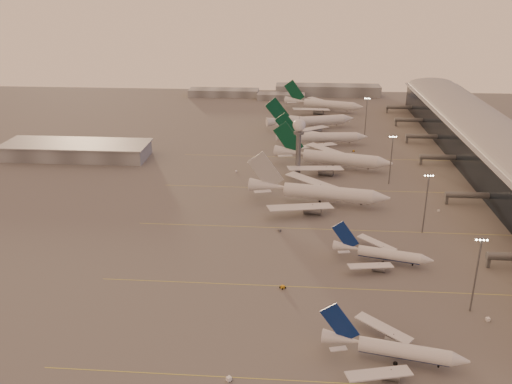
{
  "coord_description": "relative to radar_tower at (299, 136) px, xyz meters",
  "views": [
    {
      "loc": [
        3.64,
        -144.87,
        94.0
      ],
      "look_at": [
        -12.55,
        66.65,
        10.78
      ],
      "focal_mm": 38.0,
      "sensor_mm": 36.0,
      "label": 1
    }
  ],
  "objects": [
    {
      "name": "greentail_d",
      "position": [
        18.96,
        147.76,
        -16.95
      ],
      "size": [
        60.61,
        48.24,
        22.65
      ],
      "color": "silver",
      "rests_on": "ground"
    },
    {
      "name": "radar_tower",
      "position": [
        0.0,
        0.0,
        0.0
      ],
      "size": [
        6.4,
        6.4,
        31.1
      ],
      "color": "#57595E",
      "rests_on": "ground"
    },
    {
      "name": "gsv_truck_c",
      "position": [
        -6.68,
        -68.23,
        -19.84
      ],
      "size": [
        4.83,
        5.47,
        2.18
      ],
      "color": "#5B5E61",
      "rests_on": "ground"
    },
    {
      "name": "widebody_white",
      "position": [
        9.41,
        -37.99,
        -17.03
      ],
      "size": [
        63.9,
        50.79,
        22.63
      ],
      "color": "silver",
      "rests_on": "ground"
    },
    {
      "name": "gsv_tug_hangar",
      "position": [
        32.65,
        43.31,
        -20.51
      ],
      "size": [
        3.27,
        2.3,
        0.86
      ],
      "color": "#C78B17",
      "rests_on": "ground"
    },
    {
      "name": "mast_d",
      "position": [
        43.0,
        80.0,
        -7.21
      ],
      "size": [
        3.6,
        0.56,
        25.0
      ],
      "color": "#57595E",
      "rests_on": "ground"
    },
    {
      "name": "mast_b",
      "position": [
        50.0,
        -65.0,
        -7.21
      ],
      "size": [
        3.6,
        0.56,
        25.0
      ],
      "color": "#57595E",
      "rests_on": "ground"
    },
    {
      "name": "gsv_catering_b",
      "position": [
        61.57,
        -43.56,
        -19.15
      ],
      "size": [
        4.46,
        2.23,
        3.61
      ],
      "color": "white",
      "rests_on": "ground"
    },
    {
      "name": "gsv_catering_a",
      "position": [
        56.94,
        -124.94,
        -18.82
      ],
      "size": [
        5.62,
        3.53,
        4.27
      ],
      "color": "white",
      "rests_on": "ground"
    },
    {
      "name": "gsv_truck_b",
      "position": [
        44.92,
        -88.26,
        -19.93
      ],
      "size": [
        5.05,
        2.15,
        1.99
      ],
      "color": "white",
      "rests_on": "ground"
    },
    {
      "name": "ground",
      "position": [
        -5.0,
        -120.0,
        -20.95
      ],
      "size": [
        700.0,
        700.0,
        0.0
      ],
      "primitive_type": "plane",
      "color": "#4F4D4D",
      "rests_on": "ground"
    },
    {
      "name": "hangar",
      "position": [
        -125.0,
        20.0,
        -16.63
      ],
      "size": [
        82.0,
        27.0,
        8.5
      ],
      "color": "slate",
      "rests_on": "ground"
    },
    {
      "name": "narrowbody_mid",
      "position": [
        30.27,
        -91.12,
        -18.1
      ],
      "size": [
        35.41,
        27.92,
        14.08
      ],
      "color": "silver",
      "rests_on": "ground"
    },
    {
      "name": "distant_horizon",
      "position": [
        -2.38,
        205.14,
        -17.06
      ],
      "size": [
        165.0,
        37.5,
        9.0
      ],
      "color": "slate",
      "rests_on": "ground"
    },
    {
      "name": "gsv_tug_mid",
      "position": [
        -4.36,
        -111.53,
        -20.43
      ],
      "size": [
        3.99,
        4.06,
        1.02
      ],
      "color": "#C78B17",
      "rests_on": "ground"
    },
    {
      "name": "narrowbody_near",
      "position": [
        25.7,
        -145.49,
        -17.87
      ],
      "size": [
        38.52,
        30.46,
        15.2
      ],
      "color": "silver",
      "rests_on": "ground"
    },
    {
      "name": "gsv_truck_d",
      "position": [
        -32.21,
        1.88,
        -19.95
      ],
      "size": [
        2.02,
        4.93,
        1.96
      ],
      "color": "white",
      "rests_on": "ground"
    },
    {
      "name": "greentail_a",
      "position": [
        18.3,
        12.47,
        -16.8
      ],
      "size": [
        63.5,
        50.66,
        23.51
      ],
      "color": "silver",
      "rests_on": "ground"
    },
    {
      "name": "mast_c",
      "position": [
        45.0,
        -10.0,
        -7.21
      ],
      "size": [
        3.6,
        0.56,
        25.0
      ],
      "color": "#57595E",
      "rests_on": "ground"
    },
    {
      "name": "gsv_truck_a",
      "position": [
        -16.12,
        -156.05,
        -19.69
      ],
      "size": [
        5.94,
        5.76,
        2.46
      ],
      "color": "white",
      "rests_on": "ground"
    },
    {
      "name": "mast_a",
      "position": [
        53.0,
        -120.0,
        -7.21
      ],
      "size": [
        3.6,
        0.56,
        25.0
      ],
      "color": "#57595E",
      "rests_on": "ground"
    },
    {
      "name": "greentail_b",
      "position": [
        14.53,
        55.66,
        -17.31
      ],
      "size": [
        56.77,
        45.66,
        20.63
      ],
      "color": "silver",
      "rests_on": "ground"
    },
    {
      "name": "taxiway_markings",
      "position": [
        25.0,
        -64.0,
        -20.94
      ],
      "size": [
        180.0,
        185.25,
        0.02
      ],
      "color": "gold",
      "rests_on": "ground"
    },
    {
      "name": "greentail_c",
      "position": [
        8.5,
        94.03,
        -16.93
      ],
      "size": [
        60.69,
        48.27,
        22.76
      ],
      "color": "silver",
      "rests_on": "ground"
    }
  ]
}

